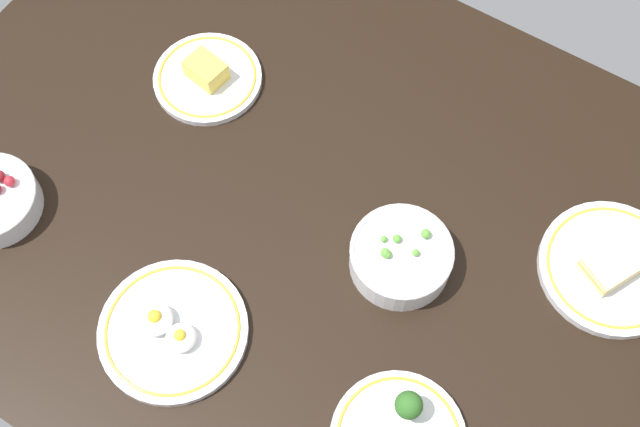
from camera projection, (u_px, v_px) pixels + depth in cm
name	position (u px, v px, depth cm)	size (l,w,h in cm)	color
dining_table	(320.00, 224.00, 132.73)	(141.52, 101.15, 4.00)	black
plate_cheese	(207.00, 77.00, 141.48)	(18.61, 18.61, 4.86)	silver
plate_sandwich	(612.00, 267.00, 125.95)	(22.22, 22.22, 4.75)	silver
plate_eggs	(172.00, 330.00, 121.78)	(22.24, 22.24, 5.04)	silver
bowl_peas	(402.00, 254.00, 125.09)	(15.70, 15.70, 6.61)	silver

